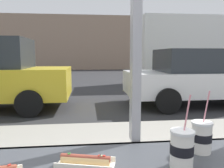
# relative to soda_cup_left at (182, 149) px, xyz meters

# --- Properties ---
(ground_plane) EXTENTS (60.00, 60.00, 0.00)m
(ground_plane) POSITION_rel_soda_cup_left_xyz_m (-0.13, 8.27, -1.03)
(ground_plane) COLOR #2D2D30
(sidewalk_strip) EXTENTS (16.00, 2.80, 0.16)m
(sidewalk_strip) POSITION_rel_soda_cup_left_xyz_m (-0.13, 1.87, -0.95)
(sidewalk_strip) COLOR #9E998E
(sidewalk_strip) RESTS_ON ground
(building_facade_far) EXTENTS (28.00, 1.20, 5.42)m
(building_facade_far) POSITION_rel_soda_cup_left_xyz_m (-0.13, 22.58, 1.68)
(building_facade_far) COLOR gray
(building_facade_far) RESTS_ON ground
(soda_cup_left) EXTENTS (0.10, 0.10, 0.32)m
(soda_cup_left) POSITION_rel_soda_cup_left_xyz_m (0.00, 0.00, 0.00)
(soda_cup_left) COLOR white
(soda_cup_left) RESTS_ON window_counter
(soda_cup_right) EXTENTS (0.10, 0.10, 0.31)m
(soda_cup_right) POSITION_rel_soda_cup_left_xyz_m (0.16, 0.14, -0.01)
(soda_cup_right) COLOR silver
(soda_cup_right) RESTS_ON window_counter
(hotdog_tray_far) EXTENTS (0.27, 0.16, 0.05)m
(hotdog_tray_far) POSITION_rel_soda_cup_left_xyz_m (-0.41, 0.06, -0.06)
(hotdog_tray_far) COLOR silver
(hotdog_tray_far) RESTS_ON window_counter
(parked_car_white) EXTENTS (4.37, 2.02, 1.60)m
(parked_car_white) POSITION_rel_soda_cup_left_xyz_m (2.88, 5.27, -0.21)
(parked_car_white) COLOR silver
(parked_car_white) RESTS_ON ground
(box_truck) EXTENTS (6.63, 2.44, 3.17)m
(box_truck) POSITION_rel_soda_cup_left_xyz_m (5.13, 9.55, 0.67)
(box_truck) COLOR silver
(box_truck) RESTS_ON ground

